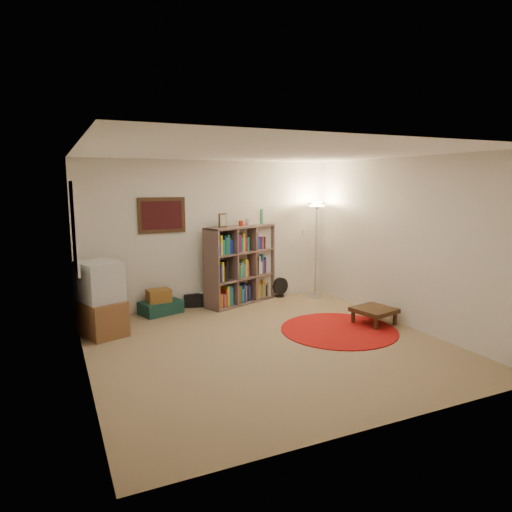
# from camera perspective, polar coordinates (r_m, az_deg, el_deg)

# --- Properties ---
(room) EXTENTS (4.54, 4.54, 2.54)m
(room) POSITION_cam_1_polar(r_m,az_deg,el_deg) (5.87, 0.86, 0.66)
(room) COLOR #836C4D
(room) RESTS_ON ground
(bookshelf) EXTENTS (1.43, 0.88, 1.66)m
(bookshelf) POSITION_cam_1_polar(r_m,az_deg,el_deg) (8.05, -2.11, -1.27)
(bookshelf) COLOR brown
(bookshelf) RESTS_ON ground
(floor_lamp) EXTENTS (0.38, 0.38, 1.77)m
(floor_lamp) POSITION_cam_1_polar(r_m,az_deg,el_deg) (8.43, 7.55, 4.61)
(floor_lamp) COLOR silver
(floor_lamp) RESTS_ON ground
(floor_fan) EXTENTS (0.33, 0.20, 0.37)m
(floor_fan) POSITION_cam_1_polar(r_m,az_deg,el_deg) (8.58, 3.03, -3.92)
(floor_fan) COLOR black
(floor_fan) RESTS_ON ground
(tv_stand) EXTENTS (0.71, 0.84, 1.05)m
(tv_stand) POSITION_cam_1_polar(r_m,az_deg,el_deg) (6.78, -18.85, -5.19)
(tv_stand) COLOR brown
(tv_stand) RESTS_ON ground
(suitcase) EXTENTS (0.74, 0.59, 0.21)m
(suitcase) POSITION_cam_1_polar(r_m,az_deg,el_deg) (7.69, -11.82, -6.29)
(suitcase) COLOR #14372E
(suitcase) RESTS_ON ground
(wicker_basket) EXTENTS (0.39, 0.30, 0.21)m
(wicker_basket) POSITION_cam_1_polar(r_m,az_deg,el_deg) (7.59, -12.05, -4.87)
(wicker_basket) COLOR brown
(wicker_basket) RESTS_ON suitcase
(duffel_bag) EXTENTS (0.38, 0.35, 0.23)m
(duffel_bag) POSITION_cam_1_polar(r_m,az_deg,el_deg) (8.05, -7.85, -5.41)
(duffel_bag) COLOR black
(duffel_bag) RESTS_ON ground
(paper_towel) EXTENTS (0.13, 0.13, 0.24)m
(paper_towel) POSITION_cam_1_polar(r_m,az_deg,el_deg) (8.04, -6.70, -5.37)
(paper_towel) COLOR white
(paper_towel) RESTS_ON ground
(red_rug) EXTENTS (1.69, 1.69, 0.02)m
(red_rug) POSITION_cam_1_polar(r_m,az_deg,el_deg) (6.83, 10.30, -9.07)
(red_rug) COLOR maroon
(red_rug) RESTS_ON ground
(side_table) EXTENTS (0.65, 0.65, 0.25)m
(side_table) POSITION_cam_1_polar(r_m,az_deg,el_deg) (7.17, 14.55, -6.63)
(side_table) COLOR #301E10
(side_table) RESTS_ON ground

